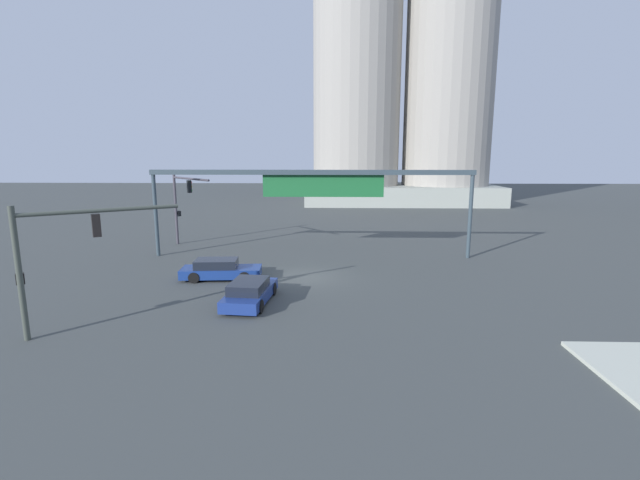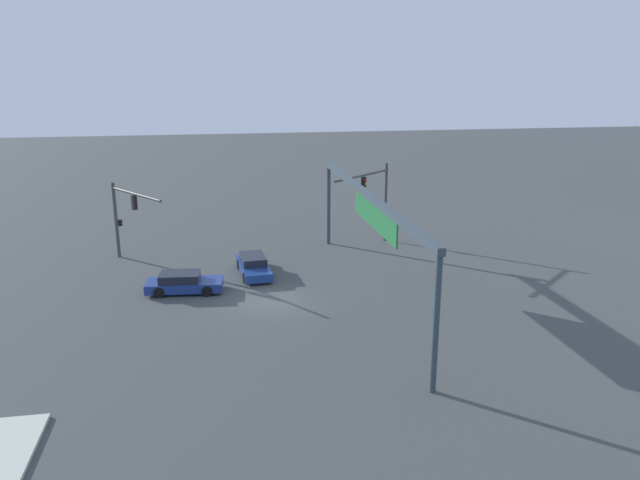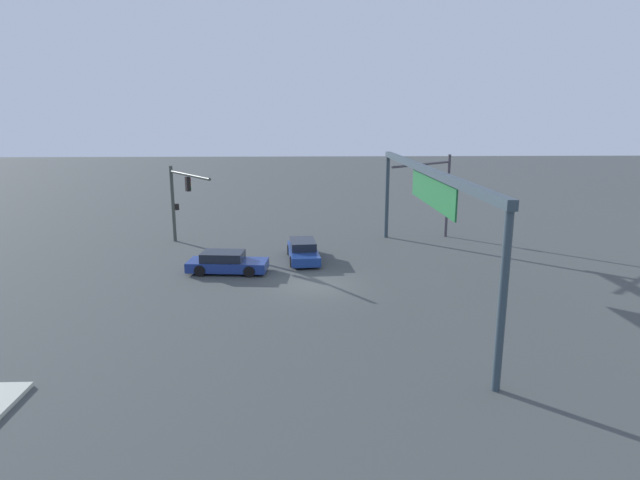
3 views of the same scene
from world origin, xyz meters
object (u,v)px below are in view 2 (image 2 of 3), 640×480
object	(u,v)px
traffic_signal_near_corner	(125,210)
sedan_car_waiting_far	(183,283)
traffic_signal_opposite_side	(376,192)
sedan_car_approaching	(254,265)

from	to	relation	value
traffic_signal_near_corner	sedan_car_waiting_far	distance (m)	8.55
traffic_signal_near_corner	sedan_car_waiting_far	world-z (taller)	traffic_signal_near_corner
traffic_signal_opposite_side	sedan_car_approaching	world-z (taller)	traffic_signal_opposite_side
traffic_signal_opposite_side	sedan_car_waiting_far	size ratio (longest dim) A/B	1.31
sedan_car_approaching	sedan_car_waiting_far	distance (m)	5.10
traffic_signal_opposite_side	sedan_car_approaching	size ratio (longest dim) A/B	1.26
traffic_signal_near_corner	sedan_car_approaching	world-z (taller)	traffic_signal_near_corner
traffic_signal_near_corner	sedan_car_waiting_far	size ratio (longest dim) A/B	1.19
sedan_car_waiting_far	sedan_car_approaching	bearing A→B (deg)	36.00
sedan_car_approaching	traffic_signal_near_corner	bearing A→B (deg)	-121.80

